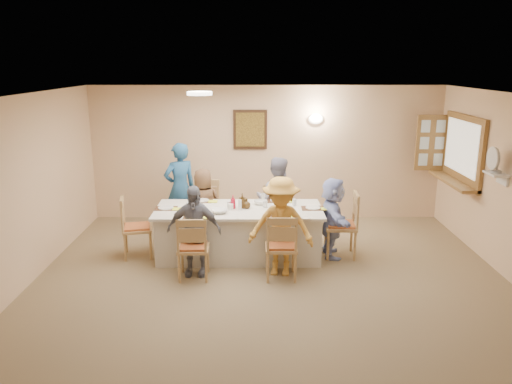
{
  "coord_description": "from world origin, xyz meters",
  "views": [
    {
      "loc": [
        -0.23,
        -5.68,
        2.89
      ],
      "look_at": [
        -0.2,
        1.4,
        1.05
      ],
      "focal_mm": 35.0,
      "sensor_mm": 36.0,
      "label": 1
    }
  ],
  "objects_px": {
    "desk_fan": "(495,163)",
    "chair_front_left": "(193,246)",
    "chair_left_end": "(137,227)",
    "diner_front_right": "(281,227)",
    "diner_right_end": "(332,217)",
    "caregiver": "(180,188)",
    "dining_table": "(239,232)",
    "chair_front_right": "(281,246)",
    "serving_hatch": "(463,150)",
    "chair_right_end": "(341,224)",
    "diner_back_left": "(204,205)",
    "diner_back_right": "(277,200)",
    "chair_back_left": "(205,210)",
    "condiment_ketchup": "(233,202)",
    "diner_front_left": "(194,231)",
    "chair_back_right": "(276,213)"
  },
  "relations": [
    {
      "from": "desk_fan",
      "to": "chair_front_left",
      "type": "bearing_deg",
      "value": -175.54
    },
    {
      "from": "chair_left_end",
      "to": "diner_front_right",
      "type": "xyz_separation_m",
      "value": [
        2.15,
        -0.68,
        0.23
      ]
    },
    {
      "from": "diner_front_right",
      "to": "diner_right_end",
      "type": "xyz_separation_m",
      "value": [
        0.82,
        0.68,
        -0.08
      ]
    },
    {
      "from": "caregiver",
      "to": "dining_table",
      "type": "bearing_deg",
      "value": 100.88
    },
    {
      "from": "chair_front_right",
      "to": "serving_hatch",
      "type": "bearing_deg",
      "value": -151.32
    },
    {
      "from": "chair_left_end",
      "to": "caregiver",
      "type": "bearing_deg",
      "value": -34.92
    },
    {
      "from": "chair_right_end",
      "to": "diner_right_end",
      "type": "height_order",
      "value": "diner_right_end"
    },
    {
      "from": "chair_front_left",
      "to": "diner_front_right",
      "type": "xyz_separation_m",
      "value": [
        1.2,
        0.12,
        0.24
      ]
    },
    {
      "from": "chair_left_end",
      "to": "chair_front_left",
      "type": "bearing_deg",
      "value": -141.52
    },
    {
      "from": "chair_front_right",
      "to": "diner_back_left",
      "type": "height_order",
      "value": "diner_back_left"
    },
    {
      "from": "diner_back_left",
      "to": "caregiver",
      "type": "bearing_deg",
      "value": -52.93
    },
    {
      "from": "dining_table",
      "to": "caregiver",
      "type": "relative_size",
      "value": 1.59
    },
    {
      "from": "serving_hatch",
      "to": "dining_table",
      "type": "relative_size",
      "value": 0.6
    },
    {
      "from": "chair_right_end",
      "to": "diner_right_end",
      "type": "distance_m",
      "value": 0.17
    },
    {
      "from": "desk_fan",
      "to": "diner_back_right",
      "type": "relative_size",
      "value": 0.21
    },
    {
      "from": "chair_front_left",
      "to": "diner_back_left",
      "type": "relative_size",
      "value": 0.74
    },
    {
      "from": "chair_right_end",
      "to": "caregiver",
      "type": "height_order",
      "value": "caregiver"
    },
    {
      "from": "dining_table",
      "to": "diner_right_end",
      "type": "bearing_deg",
      "value": 0.0
    },
    {
      "from": "diner_back_left",
      "to": "chair_left_end",
      "type": "bearing_deg",
      "value": 28.91
    },
    {
      "from": "chair_front_right",
      "to": "dining_table",
      "type": "bearing_deg",
      "value": -53.06
    },
    {
      "from": "chair_back_left",
      "to": "diner_right_end",
      "type": "bearing_deg",
      "value": -13.1
    },
    {
      "from": "condiment_ketchup",
      "to": "chair_front_left",
      "type": "bearing_deg",
      "value": -122.93
    },
    {
      "from": "diner_front_left",
      "to": "chair_left_end",
      "type": "bearing_deg",
      "value": 148.89
    },
    {
      "from": "desk_fan",
      "to": "dining_table",
      "type": "height_order",
      "value": "desk_fan"
    },
    {
      "from": "chair_front_right",
      "to": "diner_right_end",
      "type": "relative_size",
      "value": 0.76
    },
    {
      "from": "condiment_ketchup",
      "to": "chair_back_right",
      "type": "bearing_deg",
      "value": 49.62
    },
    {
      "from": "dining_table",
      "to": "chair_right_end",
      "type": "xyz_separation_m",
      "value": [
        1.55,
        0.0,
        0.13
      ]
    },
    {
      "from": "chair_right_end",
      "to": "caregiver",
      "type": "distance_m",
      "value": 2.86
    },
    {
      "from": "dining_table",
      "to": "diner_right_end",
      "type": "height_order",
      "value": "diner_right_end"
    },
    {
      "from": "chair_front_left",
      "to": "diner_front_right",
      "type": "bearing_deg",
      "value": -175.72
    },
    {
      "from": "chair_right_end",
      "to": "caregiver",
      "type": "relative_size",
      "value": 0.64
    },
    {
      "from": "diner_front_right",
      "to": "condiment_ketchup",
      "type": "xyz_separation_m",
      "value": [
        -0.69,
        0.67,
        0.16
      ]
    },
    {
      "from": "chair_front_right",
      "to": "chair_left_end",
      "type": "xyz_separation_m",
      "value": [
        -2.15,
        0.8,
        0.0
      ]
    },
    {
      "from": "caregiver",
      "to": "diner_front_right",
      "type": "bearing_deg",
      "value": 100.52
    },
    {
      "from": "serving_hatch",
      "to": "chair_front_right",
      "type": "xyz_separation_m",
      "value": [
        -3.07,
        -1.67,
        -1.03
      ]
    },
    {
      "from": "dining_table",
      "to": "diner_back_left",
      "type": "distance_m",
      "value": 0.94
    },
    {
      "from": "condiment_ketchup",
      "to": "diner_front_right",
      "type": "bearing_deg",
      "value": -44.45
    },
    {
      "from": "desk_fan",
      "to": "dining_table",
      "type": "xyz_separation_m",
      "value": [
        -3.56,
        0.48,
        -1.17
      ]
    },
    {
      "from": "chair_front_right",
      "to": "condiment_ketchup",
      "type": "xyz_separation_m",
      "value": [
        -0.69,
        0.79,
        0.4
      ]
    },
    {
      "from": "desk_fan",
      "to": "chair_front_right",
      "type": "distance_m",
      "value": 3.17
    },
    {
      "from": "serving_hatch",
      "to": "caregiver",
      "type": "bearing_deg",
      "value": 176.66
    },
    {
      "from": "chair_back_right",
      "to": "diner_back_left",
      "type": "relative_size",
      "value": 0.72
    },
    {
      "from": "chair_front_right",
      "to": "diner_front_left",
      "type": "xyz_separation_m",
      "value": [
        -1.2,
        0.12,
        0.18
      ]
    },
    {
      "from": "chair_back_left",
      "to": "chair_right_end",
      "type": "bearing_deg",
      "value": -11.91
    },
    {
      "from": "dining_table",
      "to": "chair_left_end",
      "type": "xyz_separation_m",
      "value": [
        -1.55,
        0.0,
        0.09
      ]
    },
    {
      "from": "diner_right_end",
      "to": "condiment_ketchup",
      "type": "bearing_deg",
      "value": 90.03
    },
    {
      "from": "desk_fan",
      "to": "diner_right_end",
      "type": "distance_m",
      "value": 2.38
    },
    {
      "from": "chair_front_left",
      "to": "diner_front_left",
      "type": "xyz_separation_m",
      "value": [
        0.0,
        0.12,
        0.19
      ]
    },
    {
      "from": "diner_front_right",
      "to": "caregiver",
      "type": "distance_m",
      "value": 2.47
    },
    {
      "from": "chair_back_left",
      "to": "condiment_ketchup",
      "type": "height_order",
      "value": "chair_back_left"
    }
  ]
}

